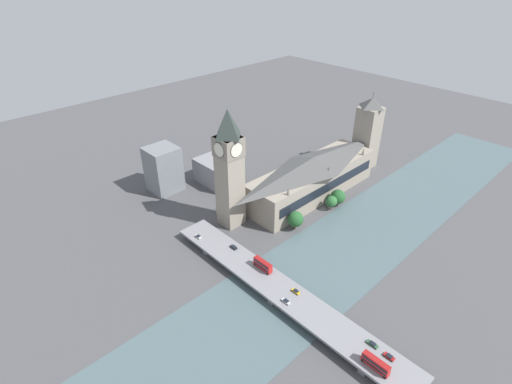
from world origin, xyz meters
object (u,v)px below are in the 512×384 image
at_px(parliament_hall, 313,176).
at_px(double_decker_bus_mid, 263,265).
at_px(victoria_tower, 367,133).
at_px(car_northbound_tail, 286,301).
at_px(clock_tower, 229,166).
at_px(car_southbound_tail, 372,344).
at_px(car_northbound_mid, 198,236).
at_px(car_northbound_lead, 234,247).
at_px(double_decker_bus_lead, 376,363).
at_px(car_southbound_mid, 296,291).
at_px(road_bridge, 281,291).
at_px(car_southbound_lead, 389,357).

distance_m(parliament_hall, double_decker_bus_mid, 84.32).
relative_size(victoria_tower, car_northbound_tail, 12.92).
height_order(clock_tower, car_southbound_tail, clock_tower).
relative_size(double_decker_bus_mid, car_northbound_mid, 2.70).
bearing_deg(parliament_hall, car_northbound_lead, 98.45).
bearing_deg(double_decker_bus_lead, car_southbound_tail, -52.60).
relative_size(clock_tower, double_decker_bus_mid, 6.48).
distance_m(double_decker_bus_mid, car_southbound_mid, 21.52).
bearing_deg(victoria_tower, car_northbound_lead, 94.81).
bearing_deg(car_northbound_tail, double_decker_bus_mid, -19.17).
distance_m(parliament_hall, road_bridge, 94.87).
bearing_deg(victoria_tower, road_bridge, 109.07).
relative_size(car_northbound_lead, car_southbound_tail, 0.89).
bearing_deg(car_southbound_tail, double_decker_bus_lead, 127.40).
height_order(clock_tower, victoria_tower, clock_tower).
height_order(double_decker_bus_lead, car_northbound_lead, double_decker_bus_lead).
xyz_separation_m(double_decker_bus_lead, car_southbound_mid, (45.57, -7.51, -1.92)).
bearing_deg(clock_tower, car_northbound_mid, 97.76).
height_order(parliament_hall, car_northbound_lead, parliament_hall).
xyz_separation_m(road_bridge, double_decker_bus_mid, (15.44, -3.61, 3.72)).
relative_size(victoria_tower, car_southbound_tail, 11.67).
distance_m(parliament_hall, victoria_tower, 61.07).
xyz_separation_m(victoria_tower, double_decker_bus_lead, (-100.20, 144.81, -18.24)).
height_order(clock_tower, double_decker_bus_mid, clock_tower).
bearing_deg(clock_tower, car_northbound_tail, 158.66).
bearing_deg(parliament_hall, car_northbound_mid, 84.27).
xyz_separation_m(double_decker_bus_lead, double_decker_bus_mid, (66.98, -7.68, 0.17)).
xyz_separation_m(parliament_hall, car_southbound_lead, (-101.53, 77.31, -7.96)).
relative_size(car_northbound_tail, car_southbound_lead, 1.02).
distance_m(clock_tower, car_northbound_tail, 79.32).
distance_m(double_decker_bus_lead, car_southbound_mid, 46.22).
bearing_deg(double_decker_bus_mid, car_northbound_lead, -0.32).
distance_m(road_bridge, car_northbound_mid, 57.31).
xyz_separation_m(clock_tower, double_decker_bus_mid, (-45.29, 18.66, -29.76)).
bearing_deg(car_northbound_tail, car_northbound_mid, -0.01).
relative_size(victoria_tower, car_northbound_lead, 13.13).
bearing_deg(road_bridge, double_decker_bus_lead, 175.48).
bearing_deg(victoria_tower, car_southbound_lead, 126.53).
height_order(parliament_hall, double_decker_bus_mid, parliament_hall).
height_order(road_bridge, double_decker_bus_lead, double_decker_bus_lead).
bearing_deg(car_northbound_lead, victoria_tower, -85.19).
relative_size(road_bridge, car_southbound_mid, 32.80).
bearing_deg(parliament_hall, double_decker_bus_mid, 113.22).
distance_m(car_southbound_lead, car_southbound_tail, 7.52).
distance_m(clock_tower, car_northbound_lead, 43.76).
distance_m(car_northbound_lead, car_northbound_mid, 21.50).
bearing_deg(car_northbound_lead, car_southbound_lead, 179.92).
bearing_deg(clock_tower, car_northbound_lead, 141.86).
distance_m(car_northbound_mid, car_southbound_mid, 63.56).
distance_m(road_bridge, car_northbound_lead, 37.36).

